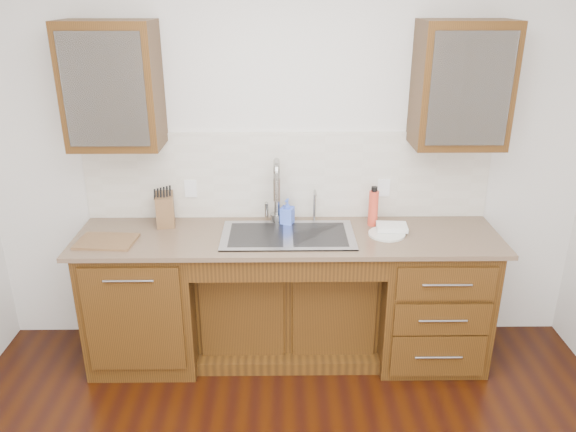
{
  "coord_description": "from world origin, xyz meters",
  "views": [
    {
      "loc": [
        -0.04,
        -1.84,
        2.36
      ],
      "look_at": [
        0.0,
        1.4,
        1.05
      ],
      "focal_mm": 35.0,
      "sensor_mm": 36.0,
      "label": 1
    }
  ],
  "objects_px": {
    "soap_bottle": "(287,212)",
    "knife_block": "(165,209)",
    "water_bottle": "(373,208)",
    "plate": "(387,234)",
    "cutting_board": "(107,241)"
  },
  "relations": [
    {
      "from": "plate",
      "to": "soap_bottle",
      "type": "bearing_deg",
      "value": 163.81
    },
    {
      "from": "soap_bottle",
      "to": "cutting_board",
      "type": "bearing_deg",
      "value": -146.9
    },
    {
      "from": "water_bottle",
      "to": "knife_block",
      "type": "bearing_deg",
      "value": 178.53
    },
    {
      "from": "water_bottle",
      "to": "plate",
      "type": "bearing_deg",
      "value": -67.76
    },
    {
      "from": "plate",
      "to": "cutting_board",
      "type": "distance_m",
      "value": 1.75
    },
    {
      "from": "water_bottle",
      "to": "knife_block",
      "type": "height_order",
      "value": "water_bottle"
    },
    {
      "from": "soap_bottle",
      "to": "knife_block",
      "type": "xyz_separation_m",
      "value": [
        -0.81,
        0.02,
        0.01
      ]
    },
    {
      "from": "plate",
      "to": "knife_block",
      "type": "xyz_separation_m",
      "value": [
        -1.44,
        0.2,
        0.1
      ]
    },
    {
      "from": "soap_bottle",
      "to": "water_bottle",
      "type": "height_order",
      "value": "water_bottle"
    },
    {
      "from": "knife_block",
      "to": "cutting_board",
      "type": "bearing_deg",
      "value": -146.4
    },
    {
      "from": "plate",
      "to": "cutting_board",
      "type": "bearing_deg",
      "value": -176.93
    },
    {
      "from": "cutting_board",
      "to": "knife_block",
      "type": "bearing_deg",
      "value": 43.23
    },
    {
      "from": "soap_bottle",
      "to": "knife_block",
      "type": "distance_m",
      "value": 0.81
    },
    {
      "from": "soap_bottle",
      "to": "water_bottle",
      "type": "distance_m",
      "value": 0.57
    },
    {
      "from": "plate",
      "to": "knife_block",
      "type": "distance_m",
      "value": 1.46
    }
  ]
}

